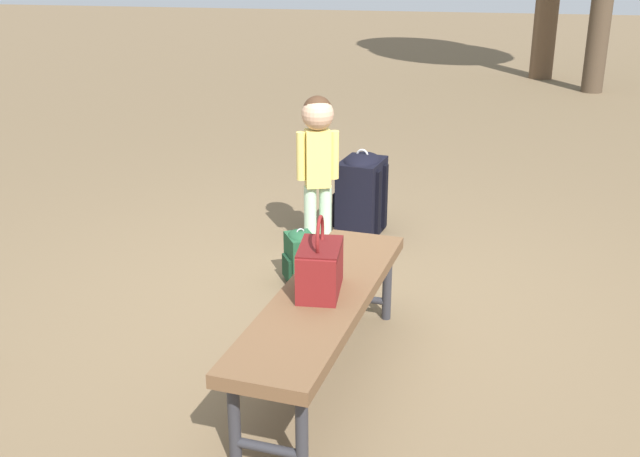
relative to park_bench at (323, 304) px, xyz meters
The scene contains 6 objects.
ground_plane 0.89m from the park_bench, ahead, with size 40.00×40.00×0.00m, color brown.
park_bench is the anchor object (origin of this frame).
handbag 0.18m from the park_bench, 55.93° to the left, with size 0.33×0.21×0.37m.
child_standing 1.70m from the park_bench, 12.82° to the left, with size 0.21×0.27×1.03m.
backpack_large 1.96m from the park_bench, ahead, with size 0.41×0.37×0.62m.
backpack_small 1.13m from the park_bench, 18.71° to the left, with size 0.26×0.24×0.35m.
Camera 1 is at (-3.86, -0.76, 1.95)m, focal length 42.68 mm.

